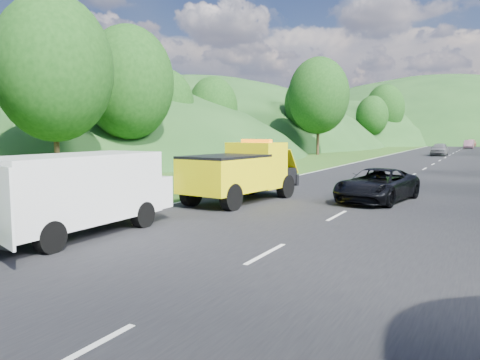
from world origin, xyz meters
The scene contains 12 objects.
ground centered at (0.00, 0.00, 0.00)m, with size 320.00×320.00×0.00m, color #38661E.
road_surface centered at (3.00, 40.00, 0.01)m, with size 14.00×200.00×0.02m, color black.
tree_line_left centered at (-19.00, 60.00, 0.00)m, with size 14.00×140.00×14.00m, color #225318, non-canonical shape.
tow_truck centered at (-1.68, 5.44, 1.32)m, with size 2.96×6.48×2.70m.
white_van centered at (-2.77, -2.65, 1.35)m, with size 3.70×6.76×2.40m.
woman centered at (-3.85, 1.80, 0.00)m, with size 0.55×0.40×1.51m, color white.
child centered at (-2.04, -0.96, 0.00)m, with size 0.53×0.41×1.09m, color #CAC46C.
suitcase centered at (-5.06, 1.10, 0.29)m, with size 0.36×0.20×0.58m, color #626249.
passing_suv centered at (3.49, 8.25, 0.00)m, with size 2.37×5.14×1.43m, color black.
dist_car_a centered at (1.93, 50.49, 0.00)m, with size 1.88×4.67×1.59m, color #535358.
dist_car_b centered at (3.97, 78.75, 0.00)m, with size 1.55×4.44×1.46m, color #744D5F.
dist_car_c centered at (3.82, 91.35, 0.00)m, with size 1.94×4.77×1.38m, color #8F4F47.
Camera 1 is at (7.88, -12.32, 3.07)m, focal length 35.00 mm.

